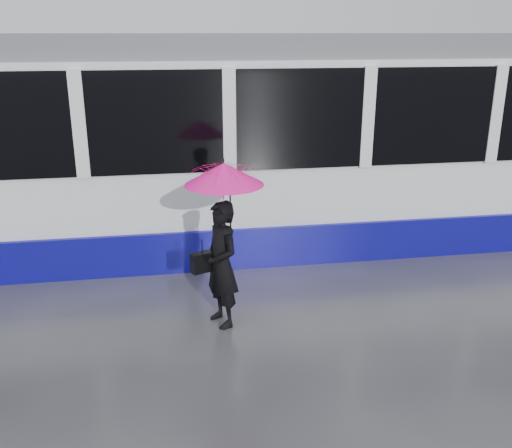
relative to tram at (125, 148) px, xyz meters
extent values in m
plane|color=#2E2E33|center=(1.90, -2.50, -1.64)|extent=(90.00, 90.00, 0.00)
cube|color=#3F3D38|center=(1.90, -0.72, -1.63)|extent=(34.00, 0.07, 0.02)
cube|color=#3F3D38|center=(1.90, 0.72, -1.63)|extent=(34.00, 0.07, 0.02)
cube|color=white|center=(0.00, 0.00, -0.11)|extent=(24.00, 2.40, 2.95)
cube|color=#0C0B80|center=(0.00, 0.00, -1.33)|extent=(24.00, 2.56, 0.62)
cube|color=black|center=(0.00, 0.00, 0.56)|extent=(23.00, 2.48, 1.40)
cube|color=slate|center=(0.00, 0.00, 1.54)|extent=(23.60, 2.20, 0.35)
imported|color=black|center=(1.18, -2.88, -0.87)|extent=(0.55, 0.66, 1.54)
imported|color=#F01494|center=(1.23, -2.88, -0.02)|extent=(1.10, 1.11, 0.77)
cone|color=#F01494|center=(1.23, -2.88, 0.22)|extent=(1.18, 1.18, 0.25)
cylinder|color=black|center=(1.23, -2.88, 0.37)|extent=(0.01, 0.01, 0.06)
cylinder|color=black|center=(1.30, -2.86, -0.31)|extent=(0.02, 0.02, 0.67)
cube|color=black|center=(0.96, -2.86, -0.83)|extent=(0.30, 0.21, 0.24)
cylinder|color=black|center=(0.96, -2.86, -0.62)|extent=(0.01, 0.01, 0.18)
camera|label=1|loc=(0.54, -9.06, 1.73)|focal=40.00mm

